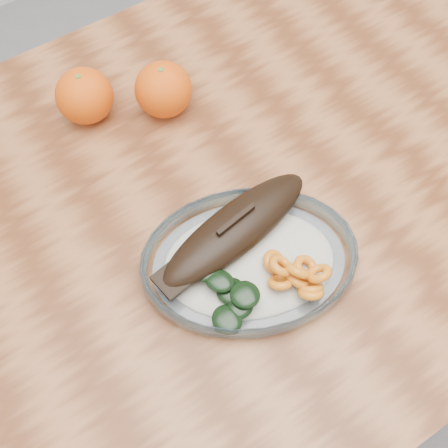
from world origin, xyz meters
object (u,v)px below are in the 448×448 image
at_px(dining_table, 248,211).
at_px(orange_left, 84,96).
at_px(plated_meal, 249,258).
at_px(orange_right, 163,90).

relative_size(dining_table, orange_left, 14.29).
xyz_separation_m(dining_table, plated_meal, (-0.08, -0.11, 0.12)).
bearing_deg(plated_meal, orange_right, 106.04).
distance_m(dining_table, orange_left, 0.30).
xyz_separation_m(plated_meal, orange_left, (-0.06, 0.34, 0.02)).
bearing_deg(orange_right, dining_table, -77.20).
relative_size(orange_left, orange_right, 0.99).
bearing_deg(dining_table, orange_left, 122.25).
bearing_deg(plated_meal, orange_left, 124.59).
height_order(orange_left, orange_right, same).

